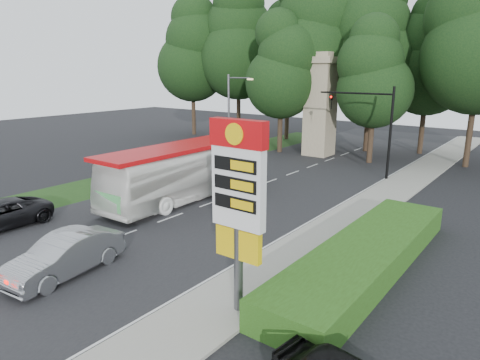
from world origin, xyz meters
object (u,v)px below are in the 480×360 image
Objects in this scene: streetlight_signs at (231,114)px; transit_bus at (186,171)px; monument at (320,104)px; gas_station_pylon at (238,192)px; sedan_silver at (65,255)px; traffic_signal_mast at (374,119)px.

streetlight_signs is 0.61× the size of transit_bus.
monument is 0.77× the size of transit_bus.
monument reaches higher than streetlight_signs.
monument reaches higher than transit_bus.
gas_station_pylon is at bearing -41.01° from transit_bus.
monument is (4.99, 7.99, 0.67)m from streetlight_signs.
sedan_silver is (3.79, -11.20, -0.95)m from transit_bus.
gas_station_pylon is 0.86× the size of streetlight_signs.
traffic_signal_mast is at bearing -38.00° from monument.
traffic_signal_mast is 0.55× the size of transit_bus.
gas_station_pylon is 30.17m from monument.
gas_station_pylon is 22.29m from traffic_signal_mast.
gas_station_pylon is 25.74m from streetlight_signs.
streetlight_signs reaches higher than traffic_signal_mast.
gas_station_pylon is 0.68× the size of monument.
gas_station_pylon is 14.76m from transit_bus.
traffic_signal_mast is at bearing 73.21° from sedan_silver.
sedan_silver is (3.67, -30.12, -4.25)m from monument.
streetlight_signs is (-16.19, 20.01, -0.01)m from gas_station_pylon.
streetlight_signs is at bearing 128.96° from gas_station_pylon.
traffic_signal_mast is 0.72× the size of monument.
transit_bus is (-11.32, 9.09, -2.63)m from gas_station_pylon.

